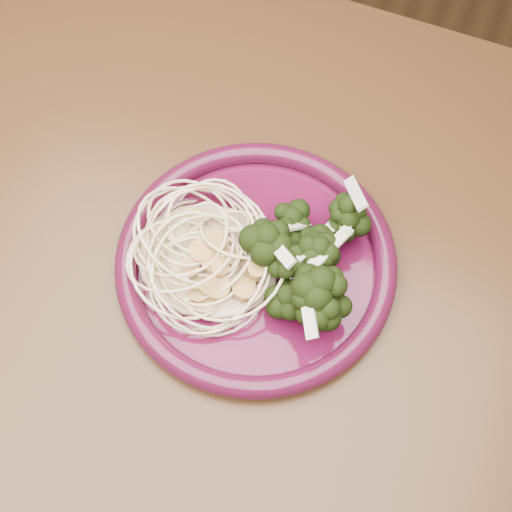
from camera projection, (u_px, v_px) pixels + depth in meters
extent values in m
plane|color=brown|center=(200.00, 462.00, 1.28)|extent=(3.50, 3.50, 0.00)
cube|color=#472814|center=(143.00, 306.00, 0.63)|extent=(1.20, 0.80, 0.04)
cylinder|color=#470A25|center=(256.00, 265.00, 0.62)|extent=(0.31, 0.31, 0.01)
torus|color=#470D27|center=(256.00, 261.00, 0.62)|extent=(0.32, 0.32, 0.02)
ellipsoid|color=beige|center=(207.00, 255.00, 0.61)|extent=(0.16, 0.15, 0.03)
ellipsoid|color=black|center=(316.00, 252.00, 0.60)|extent=(0.13, 0.16, 0.05)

